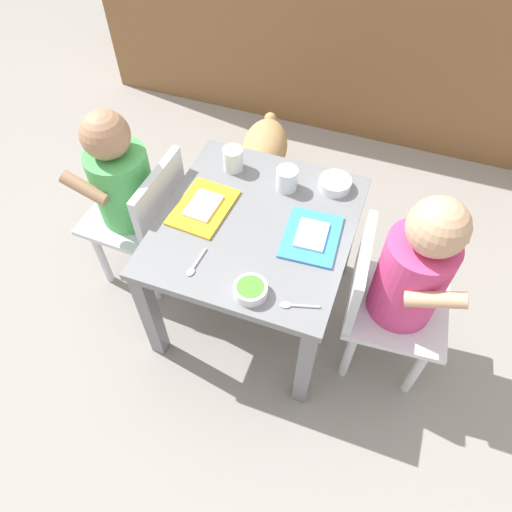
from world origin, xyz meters
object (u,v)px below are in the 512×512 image
object	(u,v)px
water_cup_left	(287,180)
water_cup_right	(233,160)
spoon_by_left_tray	(195,265)
seated_child_right	(408,275)
food_tray_left	(204,206)
seated_child_left	(125,185)
cereal_bowl_right_side	(335,183)
spoon_by_right_tray	(296,306)
veggie_bowl_far	(251,290)
food_tray_right	(312,235)
dining_table	(256,240)
dog	(264,152)

from	to	relation	value
water_cup_left	water_cup_right	distance (m)	0.18
water_cup_right	spoon_by_left_tray	size ratio (longest dim) A/B	0.74
seated_child_right	food_tray_left	world-z (taller)	seated_child_right
seated_child_right	seated_child_left	bearing A→B (deg)	176.31
seated_child_right	cereal_bowl_right_side	bearing A→B (deg)	136.19
spoon_by_left_tray	spoon_by_right_tray	bearing A→B (deg)	-5.91
seated_child_left	veggie_bowl_far	size ratio (longest dim) A/B	7.95
seated_child_right	spoon_by_left_tray	bearing A→B (deg)	-163.31
food_tray_left	food_tray_right	bearing A→B (deg)	0.00
seated_child_left	food_tray_left	size ratio (longest dim) A/B	3.19
food_tray_left	spoon_by_right_tray	xyz separation A→B (m)	(0.35, -0.23, -0.00)
seated_child_left	water_cup_right	xyz separation A→B (m)	(0.29, 0.17, 0.05)
food_tray_left	water_cup_left	xyz separation A→B (m)	(0.20, 0.16, 0.02)
seated_child_right	food_tray_left	size ratio (longest dim) A/B	3.32
food_tray_left	food_tray_right	distance (m)	0.32
seated_child_left	spoon_by_left_tray	xyz separation A→B (m)	(0.34, -0.22, 0.02)
dining_table	food_tray_left	distance (m)	0.18
food_tray_left	food_tray_right	size ratio (longest dim) A/B	1.08
seated_child_right	food_tray_left	distance (m)	0.60
dog	food_tray_left	size ratio (longest dim) A/B	1.95
seated_child_left	water_cup_right	size ratio (longest dim) A/B	9.31
water_cup_right	water_cup_left	bearing A→B (deg)	-8.40
food_tray_left	water_cup_right	size ratio (longest dim) A/B	2.92
dining_table	seated_child_left	xyz separation A→B (m)	(-0.43, 0.02, 0.06)
food_tray_right	water_cup_right	world-z (taller)	water_cup_right
food_tray_right	water_cup_left	world-z (taller)	water_cup_left
water_cup_right	seated_child_right	bearing A→B (deg)	-21.47
food_tray_right	spoon_by_left_tray	xyz separation A→B (m)	(-0.26, -0.20, -0.00)
seated_child_right	spoon_by_right_tray	distance (m)	0.31
spoon_by_left_tray	food_tray_left	bearing A→B (deg)	107.64
cereal_bowl_right_side	dining_table	bearing A→B (deg)	-129.10
veggie_bowl_far	spoon_by_right_tray	xyz separation A→B (m)	(0.12, 0.00, -0.01)
dining_table	dog	world-z (taller)	dining_table
spoon_by_right_tray	seated_child_left	bearing A→B (deg)	158.44
seated_child_right	veggie_bowl_far	size ratio (longest dim) A/B	8.26
seated_child_right	spoon_by_left_tray	distance (m)	0.56
seated_child_right	dog	world-z (taller)	seated_child_right
food_tray_left	spoon_by_left_tray	xyz separation A→B (m)	(0.06, -0.20, -0.00)
spoon_by_left_tray	water_cup_right	bearing A→B (deg)	96.73
dining_table	spoon_by_right_tray	distance (m)	0.30
water_cup_left	cereal_bowl_right_side	xyz separation A→B (m)	(0.14, 0.05, -0.01)
seated_child_right	cereal_bowl_right_side	distance (m)	0.36
water_cup_left	seated_child_left	bearing A→B (deg)	-162.92
food_tray_left	cereal_bowl_right_side	size ratio (longest dim) A/B	2.20
spoon_by_right_tray	water_cup_left	bearing A→B (deg)	110.97
dining_table	water_cup_right	size ratio (longest dim) A/B	7.96
spoon_by_left_tray	spoon_by_right_tray	xyz separation A→B (m)	(0.29, -0.03, 0.00)
seated_child_left	spoon_by_right_tray	distance (m)	0.67
seated_child_right	water_cup_right	bearing A→B (deg)	158.53
seated_child_right	dog	xyz separation A→B (m)	(-0.61, 0.61, -0.24)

